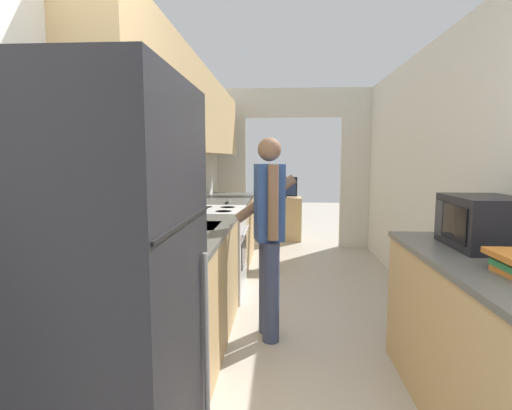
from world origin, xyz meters
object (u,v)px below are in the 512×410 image
object	(u,v)px
tv_cabinet	(278,219)
television	(278,187)
refrigerator	(92,324)
range_oven	(214,251)
person	(269,233)
microwave	(483,222)
knife	(228,202)

from	to	relation	value
tv_cabinet	television	world-z (taller)	television
refrigerator	range_oven	size ratio (longest dim) A/B	1.63
person	microwave	world-z (taller)	person
tv_cabinet	range_oven	bearing A→B (deg)	-103.09
television	knife	xyz separation A→B (m)	(-0.58, -2.22, -0.01)
refrigerator	microwave	bearing A→B (deg)	30.29
person	microwave	size ratio (longest dim) A/B	3.13
refrigerator	knife	xyz separation A→B (m)	(0.04, 3.33, 0.06)
person	knife	world-z (taller)	person
refrigerator	range_oven	xyz separation A→B (m)	(-0.03, 2.77, -0.39)
range_oven	microwave	distance (m)	2.60
refrigerator	knife	world-z (taller)	refrigerator
range_oven	microwave	world-z (taller)	microwave
television	person	bearing A→B (deg)	-90.80
knife	refrigerator	bearing A→B (deg)	-85.84
microwave	tv_cabinet	distance (m)	4.73
refrigerator	tv_cabinet	xyz separation A→B (m)	(0.63, 5.59, -0.47)
microwave	range_oven	bearing A→B (deg)	138.05
person	refrigerator	bearing A→B (deg)	149.04
tv_cabinet	television	xyz separation A→B (m)	(0.00, -0.04, 0.55)
refrigerator	range_oven	distance (m)	2.79
range_oven	tv_cabinet	bearing A→B (deg)	76.91
range_oven	tv_cabinet	size ratio (longest dim) A/B	1.31
television	knife	size ratio (longest dim) A/B	2.08
microwave	television	world-z (taller)	microwave
microwave	tv_cabinet	xyz separation A→B (m)	(-1.22, 4.51, -0.68)
refrigerator	range_oven	bearing A→B (deg)	90.67
tv_cabinet	knife	size ratio (longest dim) A/B	2.56
person	television	xyz separation A→B (m)	(0.05, 3.79, 0.08)
range_oven	tv_cabinet	distance (m)	2.90
television	range_oven	bearing A→B (deg)	-103.29
range_oven	person	bearing A→B (deg)	-58.99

